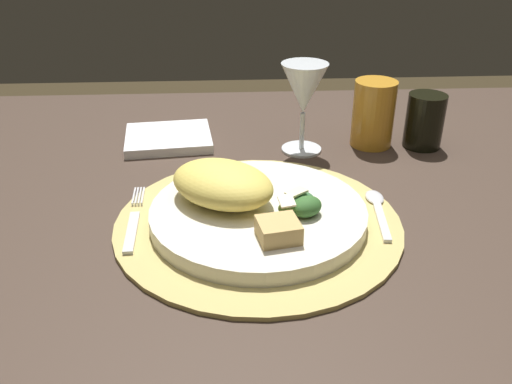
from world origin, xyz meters
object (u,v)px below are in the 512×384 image
Objects in this scene: dining_table at (295,280)px; dinner_plate at (258,214)px; dark_tumbler at (425,121)px; fork at (134,221)px; spoon at (377,207)px; amber_tumbler at (373,114)px; napkin at (168,138)px; wine_glass at (304,92)px.

dinner_plate is at bearing -140.32° from dining_table.
dinner_plate is 3.04× the size of dark_tumbler.
dark_tumbler is (0.23, 0.19, 0.17)m from dining_table.
fork is (-0.16, 0.00, -0.01)m from dinner_plate.
dining_table is 0.17m from spoon.
amber_tumbler reaches higher than spoon.
dark_tumbler reaches higher than fork.
fork is 0.44m from amber_tumbler.
napkin reaches higher than dining_table.
wine_glass is 0.13m from amber_tumbler.
spoon is at bearing -121.25° from dark_tumbler.
wine_glass is (0.22, -0.05, 0.09)m from napkin.
napkin is (0.02, 0.27, -0.00)m from fork.
wine_glass is at bearing 81.35° from dining_table.
spoon is 0.39m from napkin.
napkin is 1.59× the size of dark_tumbler.
amber_tumbler is at bearing 50.29° from dinner_plate.
napkin is at bearing 175.49° from amber_tumbler.
amber_tumbler is at bearing 172.12° from dark_tumbler.
dinner_plate reaches higher than fork.
spoon is 0.25m from dark_tumbler.
dining_table is 0.16m from dinner_plate.
wine_glass reaches higher than dinner_plate.
fork is 1.77× the size of dark_tumbler.
spoon is at bearing -101.47° from amber_tumbler.
wine_glass is 1.62× the size of dark_tumbler.
fork is (-0.21, -0.04, 0.14)m from dining_table.
wine_glass is at bearing 42.88° from fork.
wine_glass is (-0.07, 0.20, 0.09)m from spoon.
dinner_plate is 1.91× the size of napkin.
napkin is 1.30× the size of amber_tumbler.
dark_tumbler reaches higher than dinner_plate.
dark_tumbler is at bearing 39.05° from dining_table.
dark_tumbler is (0.20, 0.01, -0.06)m from wine_glass.
dinner_plate is 0.32m from amber_tumbler.
napkin is 0.24m from wine_glass.
spoon is at bearing -70.13° from wine_glass.
amber_tumbler is (0.15, 0.20, 0.18)m from dining_table.
dining_table is at bearing -49.24° from napkin.
napkin is at bearing 85.80° from fork.
dinner_plate is 2.18× the size of spoon.
spoon reaches higher than dining_table.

